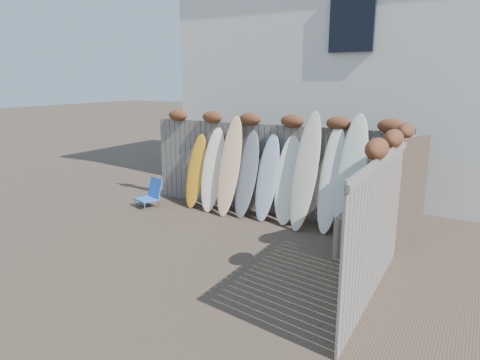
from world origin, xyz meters
The scene contains 16 objects.
ground centered at (0.00, 0.00, 0.00)m, with size 80.00×80.00×0.00m, color #493A2D.
back_fence centered at (0.06, 2.39, 1.18)m, with size 6.05×0.28×2.24m.
right_fence centered at (2.99, 0.25, 1.14)m, with size 0.28×4.40×2.24m.
house centered at (0.50, 6.50, 3.20)m, with size 8.50×5.50×6.33m.
beach_chair centered at (-2.61, 1.49, 0.31)m, with size 0.65×0.67×0.66m.
wooden_crate centered at (2.42, 0.87, 0.35)m, with size 0.60×0.50×0.70m, color #493E37.
lattice_panel centered at (3.03, 1.37, 1.01)m, with size 0.06×1.35×2.02m, color brown.
surfboard_0 centered at (-1.67, 2.03, 0.86)m, with size 0.47×0.07×1.78m, color orange.
surfboard_1 centered at (-1.17, 2.00, 0.94)m, with size 0.54×0.07×1.96m, color #FDE9C7.
surfboard_2 centered at (-0.68, 1.93, 1.09)m, with size 0.50×0.07×2.27m, color #E0AB6B.
surfboard_3 centered at (-0.28, 1.98, 0.94)m, with size 0.50×0.07×1.95m, color slate.
surfboard_4 centered at (0.21, 2.00, 0.92)m, with size 0.48×0.07×1.90m, color #96AABF.
surfboard_5 centered at (0.68, 2.03, 0.91)m, with size 0.55×0.07×1.90m, color white.
surfboard_6 centered at (1.11, 1.90, 1.17)m, with size 0.52×0.07×2.45m, color beige.
surfboard_7 centered at (1.61, 1.98, 1.05)m, with size 0.46×0.07×2.20m, color white.
surfboard_8 centered at (2.02, 1.91, 1.17)m, with size 0.54×0.07×2.44m, color silver.
Camera 1 is at (4.10, -6.00, 2.96)m, focal length 32.00 mm.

